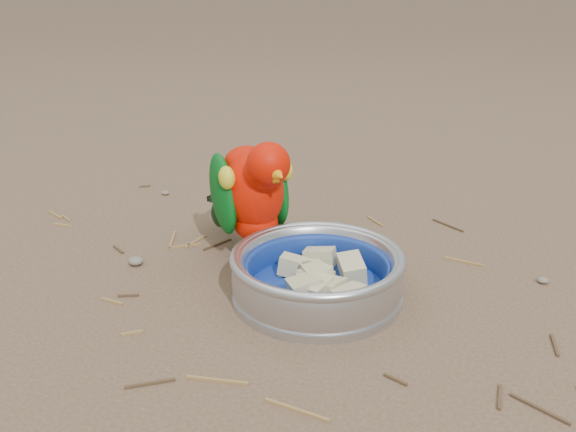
% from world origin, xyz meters
% --- Properties ---
extents(ground, '(60.00, 60.00, 0.00)m').
position_xyz_m(ground, '(0.00, 0.00, 0.00)').
color(ground, brown).
extents(food_bowl, '(0.21, 0.21, 0.02)m').
position_xyz_m(food_bowl, '(0.06, 0.05, 0.01)').
color(food_bowl, '#B2B2BA').
rests_on(food_bowl, ground).
extents(bowl_wall, '(0.21, 0.21, 0.04)m').
position_xyz_m(bowl_wall, '(0.06, 0.05, 0.04)').
color(bowl_wall, '#B2B2BA').
rests_on(bowl_wall, food_bowl).
extents(fruit_wedges, '(0.13, 0.13, 0.03)m').
position_xyz_m(fruit_wedges, '(0.06, 0.05, 0.03)').
color(fruit_wedges, '#C7BB8B').
rests_on(fruit_wedges, food_bowl).
extents(lory_parrot, '(0.22, 0.23, 0.17)m').
position_xyz_m(lory_parrot, '(-0.05, 0.14, 0.09)').
color(lory_parrot, red).
rests_on(lory_parrot, ground).
extents(ground_debris, '(0.90, 0.80, 0.01)m').
position_xyz_m(ground_debris, '(-0.04, 0.05, 0.00)').
color(ground_debris, olive).
rests_on(ground_debris, ground).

